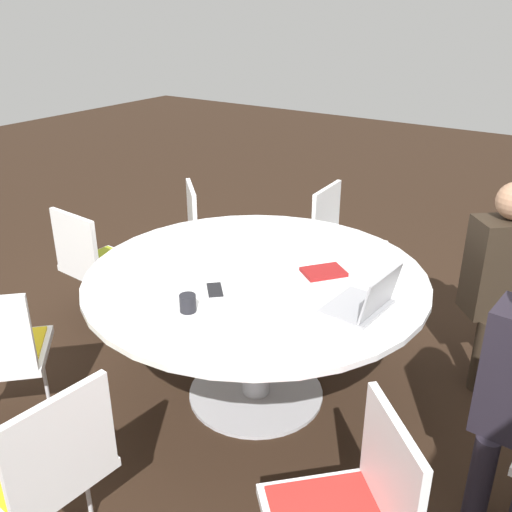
{
  "coord_description": "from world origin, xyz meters",
  "views": [
    {
      "loc": [
        2.18,
        1.48,
        2.04
      ],
      "look_at": [
        0.0,
        0.0,
        0.86
      ],
      "focal_mm": 40.0,
      "sensor_mm": 36.0,
      "label": 1
    }
  ],
  "objects_px": {
    "coffee_cup": "(188,303)",
    "cell_phone": "(215,290)",
    "laptop": "(366,301)",
    "chair_7": "(351,510)",
    "handbag": "(148,282)",
    "chair_4": "(95,259)",
    "chair_6": "(46,462)",
    "chair_3": "(210,231)",
    "chair_2": "(341,236)",
    "spiral_notebook": "(324,272)",
    "person_1": "(504,272)"
  },
  "relations": [
    {
      "from": "spiral_notebook",
      "to": "handbag",
      "type": "bearing_deg",
      "value": -100.09
    },
    {
      "from": "laptop",
      "to": "coffee_cup",
      "type": "xyz_separation_m",
      "value": [
        0.45,
        -0.66,
        -0.01
      ]
    },
    {
      "from": "spiral_notebook",
      "to": "coffee_cup",
      "type": "distance_m",
      "value": 0.76
    },
    {
      "from": "chair_3",
      "to": "coffee_cup",
      "type": "distance_m",
      "value": 1.66
    },
    {
      "from": "chair_4",
      "to": "handbag",
      "type": "distance_m",
      "value": 0.58
    },
    {
      "from": "laptop",
      "to": "person_1",
      "type": "bearing_deg",
      "value": 160.48
    },
    {
      "from": "chair_3",
      "to": "chair_4",
      "type": "distance_m",
      "value": 0.88
    },
    {
      "from": "chair_7",
      "to": "person_1",
      "type": "height_order",
      "value": "person_1"
    },
    {
      "from": "spiral_notebook",
      "to": "coffee_cup",
      "type": "height_order",
      "value": "coffee_cup"
    },
    {
      "from": "chair_4",
      "to": "cell_phone",
      "type": "relative_size",
      "value": 5.64
    },
    {
      "from": "chair_3",
      "to": "chair_6",
      "type": "distance_m",
      "value": 2.33
    },
    {
      "from": "chair_6",
      "to": "coffee_cup",
      "type": "distance_m",
      "value": 0.86
    },
    {
      "from": "chair_6",
      "to": "chair_4",
      "type": "bearing_deg",
      "value": 48.5
    },
    {
      "from": "chair_4",
      "to": "coffee_cup",
      "type": "height_order",
      "value": "chair_4"
    },
    {
      "from": "chair_7",
      "to": "handbag",
      "type": "xyz_separation_m",
      "value": [
        -1.34,
        -2.26,
        -0.36
      ]
    },
    {
      "from": "chair_3",
      "to": "laptop",
      "type": "bearing_deg",
      "value": 14.82
    },
    {
      "from": "chair_3",
      "to": "spiral_notebook",
      "type": "height_order",
      "value": "chair_3"
    },
    {
      "from": "coffee_cup",
      "to": "spiral_notebook",
      "type": "bearing_deg",
      "value": 154.71
    },
    {
      "from": "laptop",
      "to": "spiral_notebook",
      "type": "height_order",
      "value": "laptop"
    },
    {
      "from": "chair_3",
      "to": "chair_7",
      "type": "height_order",
      "value": "same"
    },
    {
      "from": "chair_4",
      "to": "cell_phone",
      "type": "height_order",
      "value": "chair_4"
    },
    {
      "from": "chair_3",
      "to": "chair_2",
      "type": "bearing_deg",
      "value": 71.41
    },
    {
      "from": "chair_2",
      "to": "handbag",
      "type": "relative_size",
      "value": 2.35
    },
    {
      "from": "laptop",
      "to": "chair_3",
      "type": "bearing_deg",
      "value": -115.01
    },
    {
      "from": "chair_4",
      "to": "handbag",
      "type": "bearing_deg",
      "value": 93.74
    },
    {
      "from": "chair_6",
      "to": "person_1",
      "type": "relative_size",
      "value": 0.71
    },
    {
      "from": "chair_2",
      "to": "cell_phone",
      "type": "relative_size",
      "value": 5.64
    },
    {
      "from": "person_1",
      "to": "chair_3",
      "type": "bearing_deg",
      "value": -40.23
    },
    {
      "from": "chair_4",
      "to": "spiral_notebook",
      "type": "relative_size",
      "value": 3.28
    },
    {
      "from": "chair_2",
      "to": "chair_4",
      "type": "relative_size",
      "value": 1.0
    },
    {
      "from": "chair_6",
      "to": "cell_phone",
      "type": "height_order",
      "value": "chair_6"
    },
    {
      "from": "chair_4",
      "to": "coffee_cup",
      "type": "bearing_deg",
      "value": -18.19
    },
    {
      "from": "chair_6",
      "to": "coffee_cup",
      "type": "height_order",
      "value": "chair_6"
    },
    {
      "from": "laptop",
      "to": "coffee_cup",
      "type": "bearing_deg",
      "value": -52.08
    },
    {
      "from": "person_1",
      "to": "handbag",
      "type": "distance_m",
      "value": 2.42
    },
    {
      "from": "coffee_cup",
      "to": "cell_phone",
      "type": "height_order",
      "value": "coffee_cup"
    },
    {
      "from": "chair_6",
      "to": "laptop",
      "type": "xyz_separation_m",
      "value": [
        -1.25,
        0.68,
        0.31
      ]
    },
    {
      "from": "chair_4",
      "to": "chair_6",
      "type": "relative_size",
      "value": 1.0
    },
    {
      "from": "chair_2",
      "to": "chair_6",
      "type": "bearing_deg",
      "value": -1.14
    },
    {
      "from": "chair_4",
      "to": "cell_phone",
      "type": "xyz_separation_m",
      "value": [
        0.29,
        1.23,
        0.26
      ]
    },
    {
      "from": "chair_6",
      "to": "spiral_notebook",
      "type": "distance_m",
      "value": 1.55
    },
    {
      "from": "chair_4",
      "to": "chair_6",
      "type": "height_order",
      "value": "same"
    },
    {
      "from": "laptop",
      "to": "spiral_notebook",
      "type": "distance_m",
      "value": 0.42
    },
    {
      "from": "chair_4",
      "to": "spiral_notebook",
      "type": "distance_m",
      "value": 1.61
    },
    {
      "from": "spiral_notebook",
      "to": "coffee_cup",
      "type": "xyz_separation_m",
      "value": [
        0.69,
        -0.32,
        0.03
      ]
    },
    {
      "from": "chair_4",
      "to": "handbag",
      "type": "height_order",
      "value": "chair_4"
    },
    {
      "from": "chair_3",
      "to": "chair_4",
      "type": "relative_size",
      "value": 1.0
    },
    {
      "from": "chair_6",
      "to": "coffee_cup",
      "type": "xyz_separation_m",
      "value": [
        -0.8,
        0.01,
        0.3
      ]
    },
    {
      "from": "person_1",
      "to": "cell_phone",
      "type": "relative_size",
      "value": 7.97
    },
    {
      "from": "coffee_cup",
      "to": "cell_phone",
      "type": "distance_m",
      "value": 0.23
    }
  ]
}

